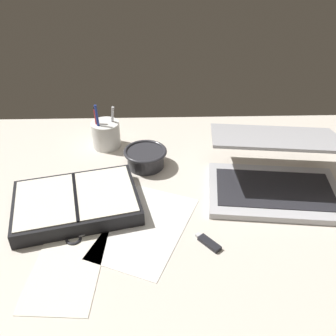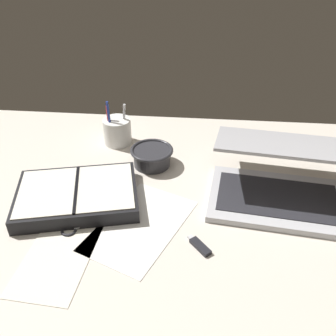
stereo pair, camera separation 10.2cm
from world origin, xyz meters
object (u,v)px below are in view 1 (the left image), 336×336
object	(u,v)px
planner	(78,202)
pen_cup	(107,134)
laptop	(277,173)
bowl	(147,157)
scissors	(80,234)

from	to	relation	value
planner	pen_cup	bearing A→B (deg)	68.76
planner	laptop	bearing A→B (deg)	-5.52
laptop	bowl	distance (cm)	38.14
bowl	scissors	bearing A→B (deg)	-118.00
planner	scissors	bearing A→B (deg)	-92.96
pen_cup	scissors	world-z (taller)	pen_cup
bowl	scissors	size ratio (longest dim) A/B	1.07
bowl	pen_cup	bearing A→B (deg)	137.18
laptop	planner	distance (cm)	54.28
laptop	pen_cup	size ratio (longest dim) A/B	2.51
planner	scissors	size ratio (longest dim) A/B	2.92
planner	scissors	world-z (taller)	planner
pen_cup	scissors	bearing A→B (deg)	-93.43
laptop	planner	world-z (taller)	laptop
planner	scissors	xyz separation A→B (cm)	(1.84, -9.89, -1.84)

